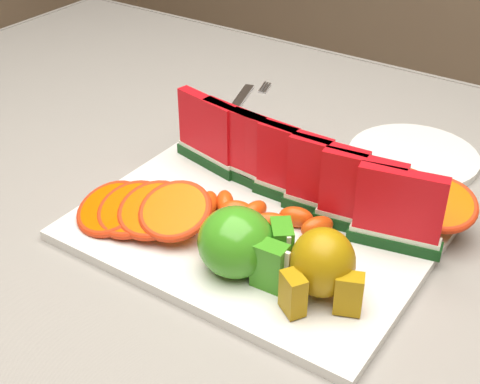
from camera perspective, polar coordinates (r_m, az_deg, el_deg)
name	(u,v)px	position (r m, az deg, el deg)	size (l,w,h in m)	color
table	(241,261)	(0.92, 0.12, -5.90)	(1.40, 0.90, 0.75)	#453119
tablecloth	(241,224)	(0.88, 0.13, -2.73)	(1.53, 1.03, 0.20)	gray
platter	(254,229)	(0.79, 1.23, -3.16)	(0.40, 0.30, 0.01)	silver
apple_cluster	(243,244)	(0.70, 0.22, -4.50)	(0.12, 0.11, 0.08)	#368D0D
pear_cluster	(322,266)	(0.67, 7.05, -6.30)	(0.09, 0.09, 0.07)	#A37414
side_plate	(413,156)	(0.97, 14.57, 2.96)	(0.20, 0.20, 0.01)	silver
fork	(238,105)	(1.09, -0.15, 7.45)	(0.06, 0.19, 0.00)	silver
watermelon_row	(294,169)	(0.80, 4.60, 1.95)	(0.39, 0.07, 0.10)	#093E0B
orange_fan_front	(142,209)	(0.78, -8.33, -1.49)	(0.18, 0.12, 0.05)	#C95D00
orange_fan_back	(328,174)	(0.84, 7.56, 1.53)	(0.39, 0.12, 0.05)	#C95D00
tangerine_segments	(257,214)	(0.78, 1.49, -1.86)	(0.17, 0.08, 0.03)	orange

